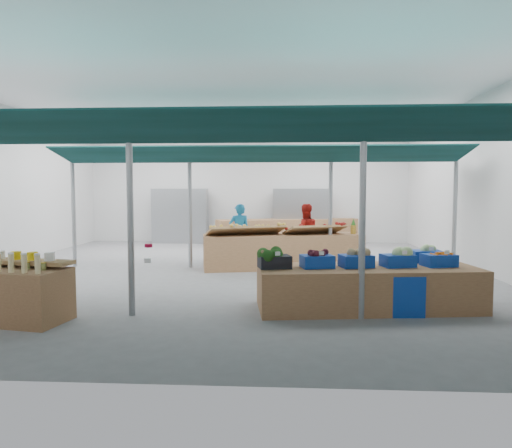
% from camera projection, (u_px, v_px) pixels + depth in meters
% --- Properties ---
extents(floor, '(13.00, 13.00, 0.00)m').
position_uv_depth(floor, '(227.00, 271.00, 10.98)').
color(floor, slate).
rests_on(floor, ground).
extents(hall, '(13.00, 13.00, 13.00)m').
position_uv_depth(hall, '(233.00, 164.00, 12.23)').
color(hall, silver).
rests_on(hall, ground).
extents(pole_grid, '(10.00, 4.60, 3.00)m').
position_uv_depth(pole_grid, '(254.00, 196.00, 9.07)').
color(pole_grid, gray).
rests_on(pole_grid, floor).
extents(awnings, '(9.50, 7.08, 0.30)m').
position_uv_depth(awnings, '(254.00, 147.00, 9.00)').
color(awnings, '#0A2A27').
rests_on(awnings, pole_grid).
extents(back_shelving_left, '(2.00, 0.50, 2.00)m').
position_uv_depth(back_shelving_left, '(180.00, 216.00, 17.03)').
color(back_shelving_left, '#B23F33').
rests_on(back_shelving_left, floor).
extents(back_shelving_right, '(2.00, 0.50, 2.00)m').
position_uv_depth(back_shelving_right, '(301.00, 217.00, 16.77)').
color(back_shelving_right, '#B23F33').
rests_on(back_shelving_right, floor).
extents(bottle_shelf, '(1.86, 1.32, 1.06)m').
position_uv_depth(bottle_shelf, '(10.00, 292.00, 6.73)').
color(bottle_shelf, brown).
rests_on(bottle_shelf, floor).
extents(veg_counter, '(3.65, 1.60, 0.69)m').
position_uv_depth(veg_counter, '(368.00, 288.00, 7.41)').
color(veg_counter, brown).
rests_on(veg_counter, floor).
extents(fruit_counter, '(4.06, 1.70, 0.85)m').
position_uv_depth(fruit_counter, '(283.00, 251.00, 11.39)').
color(fruit_counter, brown).
rests_on(fruit_counter, floor).
extents(far_counter, '(5.18, 2.70, 0.92)m').
position_uv_depth(far_counter, '(288.00, 232.00, 16.54)').
color(far_counter, brown).
rests_on(far_counter, floor).
extents(crate_stack, '(0.54, 0.40, 0.63)m').
position_uv_depth(crate_stack, '(405.00, 295.00, 7.02)').
color(crate_stack, '#0E3699').
rests_on(crate_stack, floor).
extents(vendor_left, '(0.64, 0.48, 1.58)m').
position_uv_depth(vendor_left, '(239.00, 232.00, 12.53)').
color(vendor_left, '#1B7AB2').
rests_on(vendor_left, floor).
extents(vendor_right, '(0.87, 0.74, 1.58)m').
position_uv_depth(vendor_right, '(305.00, 233.00, 12.42)').
color(vendor_right, red).
rests_on(vendor_right, floor).
extents(crate_broccoli, '(0.57, 0.46, 0.35)m').
position_uv_depth(crate_broccoli, '(275.00, 258.00, 7.28)').
color(crate_broccoli, black).
rests_on(crate_broccoli, veg_counter).
extents(crate_beets, '(0.57, 0.46, 0.29)m').
position_uv_depth(crate_beets, '(317.00, 259.00, 7.32)').
color(crate_beets, '#0E3699').
rests_on(crate_beets, veg_counter).
extents(crate_celeriac, '(0.57, 0.46, 0.31)m').
position_uv_depth(crate_celeriac, '(356.00, 258.00, 7.36)').
color(crate_celeriac, '#0E3699').
rests_on(crate_celeriac, veg_counter).
extents(crate_cabbage, '(0.57, 0.46, 0.35)m').
position_uv_depth(crate_cabbage, '(398.00, 257.00, 7.40)').
color(crate_cabbage, '#0E3699').
rests_on(crate_cabbage, veg_counter).
extents(crate_carrots, '(0.57, 0.46, 0.29)m').
position_uv_depth(crate_carrots, '(439.00, 259.00, 7.45)').
color(crate_carrots, '#0E3699').
rests_on(crate_carrots, veg_counter).
extents(sparrow, '(0.12, 0.09, 0.11)m').
position_uv_depth(sparrow, '(265.00, 254.00, 7.14)').
color(sparrow, brown).
rests_on(sparrow, crate_broccoli).
extents(pole_ribbon, '(0.12, 0.12, 0.28)m').
position_uv_depth(pole_ribbon, '(148.00, 247.00, 6.80)').
color(pole_ribbon, '#B20B2D').
rests_on(pole_ribbon, pole_grid).
extents(apple_heap_yellow, '(2.02, 1.38, 0.27)m').
position_uv_depth(apple_heap_yellow, '(246.00, 228.00, 11.12)').
color(apple_heap_yellow, '#997247').
rests_on(apple_heap_yellow, fruit_counter).
extents(apple_heap_red, '(1.65, 1.23, 0.27)m').
position_uv_depth(apple_heap_red, '(315.00, 228.00, 11.37)').
color(apple_heap_red, '#997247').
rests_on(apple_heap_red, fruit_counter).
extents(pineapple, '(0.14, 0.14, 0.39)m').
position_uv_depth(pineapple, '(353.00, 227.00, 11.50)').
color(pineapple, '#8C6019').
rests_on(pineapple, fruit_counter).
extents(crate_extra, '(0.50, 0.40, 0.32)m').
position_uv_depth(crate_extra, '(427.00, 254.00, 7.89)').
color(crate_extra, '#0E3699').
rests_on(crate_extra, veg_counter).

